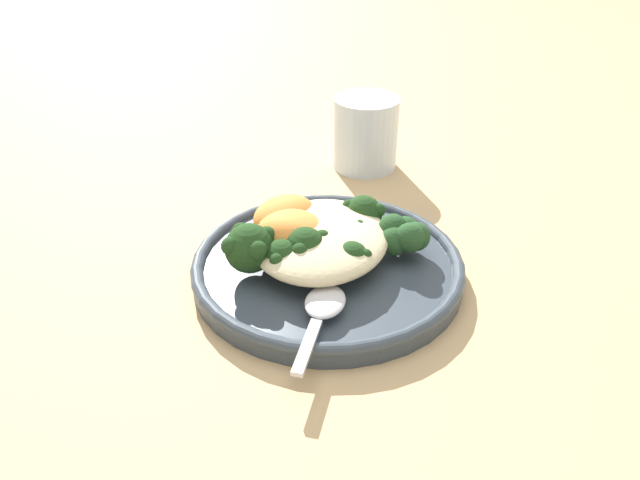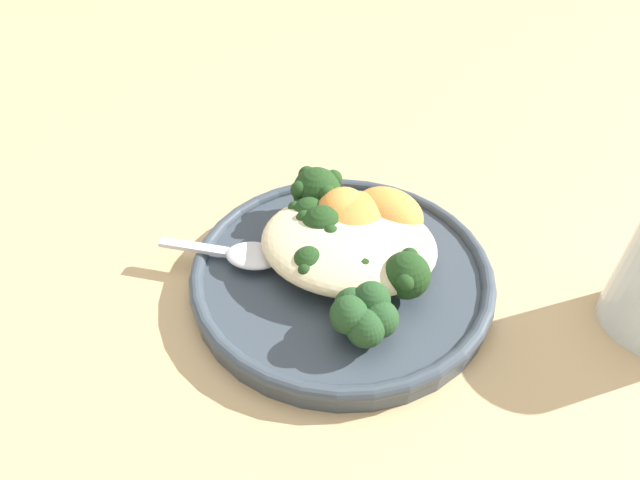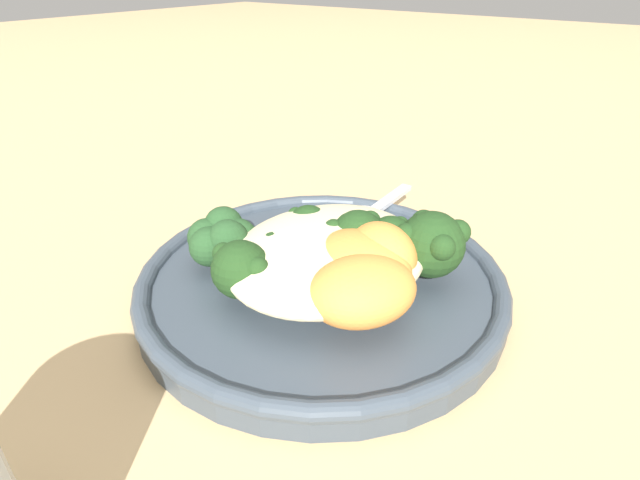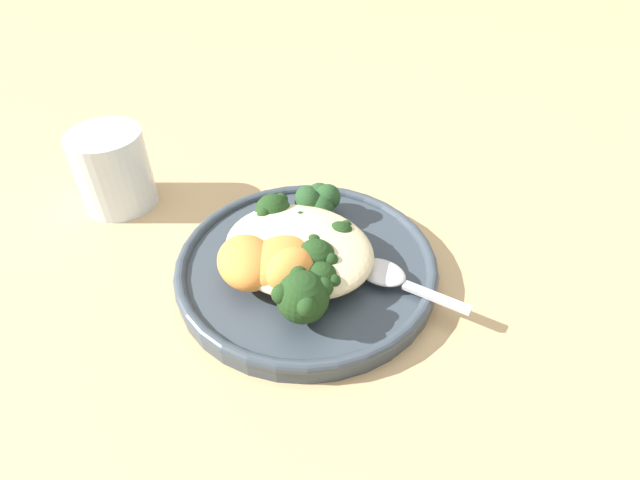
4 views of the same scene
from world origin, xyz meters
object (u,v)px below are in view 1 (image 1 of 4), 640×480
object	(u,v)px
broccoli_stalk_0	(257,246)
quinoa_mound	(321,239)
plate	(328,266)
sweet_potato_chunk_1	(285,216)
sweet_potato_chunk_2	(282,238)
spoon	(319,307)
broccoli_stalk_1	(285,254)
broccoli_stalk_4	(339,234)
broccoli_stalk_3	(337,252)
water_glass	(366,133)
kale_tuft	(404,235)
broccoli_stalk_2	(304,245)
sweet_potato_chunk_0	(293,232)
broccoli_stalk_5	(356,217)

from	to	relation	value
broccoli_stalk_0	quinoa_mound	bearing A→B (deg)	150.47
plate	sweet_potato_chunk_1	xyz separation A→B (m)	(0.03, 0.05, 0.03)
sweet_potato_chunk_2	spoon	xyz separation A→B (m)	(-0.07, -0.05, -0.02)
broccoli_stalk_1	broccoli_stalk_4	distance (m)	0.06
broccoli_stalk_3	water_glass	size ratio (longest dim) A/B	1.15
quinoa_mound	kale_tuft	size ratio (longest dim) A/B	2.94
quinoa_mound	broccoli_stalk_0	bearing A→B (deg)	123.44
broccoli_stalk_3	broccoli_stalk_4	world-z (taller)	broccoli_stalk_3
plate	water_glass	xyz separation A→B (m)	(0.24, 0.02, 0.03)
plate	broccoli_stalk_4	xyz separation A→B (m)	(0.02, -0.00, 0.02)
broccoli_stalk_0	broccoli_stalk_2	bearing A→B (deg)	141.43
plate	sweet_potato_chunk_0	xyz separation A→B (m)	(0.00, 0.03, 0.03)
broccoli_stalk_0	broccoli_stalk_1	size ratio (longest dim) A/B	1.34
quinoa_mound	broccoli_stalk_1	distance (m)	0.04
kale_tuft	sweet_potato_chunk_2	bearing A→B (deg)	111.63
sweet_potato_chunk_1	broccoli_stalk_5	bearing A→B (deg)	-72.41
broccoli_stalk_2	sweet_potato_chunk_2	bearing A→B (deg)	-111.17
broccoli_stalk_0	spoon	world-z (taller)	broccoli_stalk_0
kale_tuft	spoon	size ratio (longest dim) A/B	0.46
broccoli_stalk_1	broccoli_stalk_3	size ratio (longest dim) A/B	0.83
broccoli_stalk_3	sweet_potato_chunk_1	distance (m)	0.07
sweet_potato_chunk_0	water_glass	bearing A→B (deg)	-4.50
sweet_potato_chunk_2	kale_tuft	bearing A→B (deg)	-68.37
broccoli_stalk_0	broccoli_stalk_3	bearing A→B (deg)	133.99
broccoli_stalk_0	water_glass	world-z (taller)	water_glass
kale_tuft	broccoli_stalk_1	bearing A→B (deg)	120.47
broccoli_stalk_0	broccoli_stalk_2	size ratio (longest dim) A/B	1.26
sweet_potato_chunk_2	plate	bearing A→B (deg)	-73.85
broccoli_stalk_2	broccoli_stalk_3	world-z (taller)	broccoli_stalk_2
broccoli_stalk_2	water_glass	distance (m)	0.26
broccoli_stalk_5	spoon	world-z (taller)	broccoli_stalk_5
broccoli_stalk_3	sweet_potato_chunk_2	bearing A→B (deg)	-140.69
broccoli_stalk_3	broccoli_stalk_5	distance (m)	0.06
sweet_potato_chunk_1	spoon	world-z (taller)	sweet_potato_chunk_1
broccoli_stalk_5	sweet_potato_chunk_2	world-z (taller)	sweet_potato_chunk_2
broccoli_stalk_5	sweet_potato_chunk_2	bearing A→B (deg)	-163.45
spoon	water_glass	bearing A→B (deg)	-176.70
sweet_potato_chunk_2	broccoli_stalk_0	bearing A→B (deg)	136.34
sweet_potato_chunk_0	sweet_potato_chunk_2	distance (m)	0.02
sweet_potato_chunk_2	kale_tuft	size ratio (longest dim) A/B	1.04
plate	broccoli_stalk_5	bearing A→B (deg)	-16.81
spoon	sweet_potato_chunk_1	bearing A→B (deg)	-151.33
broccoli_stalk_1	plate	bearing A→B (deg)	131.21
broccoli_stalk_0	kale_tuft	xyz separation A→B (m)	(0.06, -0.12, -0.00)
broccoli_stalk_0	sweet_potato_chunk_1	bearing A→B (deg)	-159.57
broccoli_stalk_1	sweet_potato_chunk_1	xyz separation A→B (m)	(0.06, 0.02, 0.00)
broccoli_stalk_3	broccoli_stalk_4	bearing A→B (deg)	137.07
broccoli_stalk_0	broccoli_stalk_5	xyz separation A→B (m)	(0.08, -0.07, -0.00)
sweet_potato_chunk_0	kale_tuft	size ratio (longest dim) A/B	1.43
broccoli_stalk_1	broccoli_stalk_3	bearing A→B (deg)	114.10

